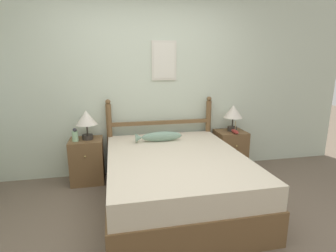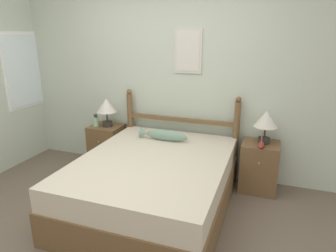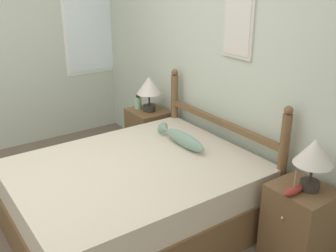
# 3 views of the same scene
# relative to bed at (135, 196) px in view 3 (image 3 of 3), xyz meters

# --- Properties ---
(ground_plane) EXTENTS (16.00, 16.00, 0.00)m
(ground_plane) POSITION_rel_bed_xyz_m (-0.21, -0.68, -0.29)
(ground_plane) COLOR brown
(wall_back) EXTENTS (6.40, 0.08, 2.55)m
(wall_back) POSITION_rel_bed_xyz_m (-0.21, 1.05, 0.99)
(wall_back) COLOR beige
(wall_back) RESTS_ON ground_plane
(bed) EXTENTS (1.54, 1.95, 0.59)m
(bed) POSITION_rel_bed_xyz_m (0.00, 0.00, 0.00)
(bed) COLOR brown
(bed) RESTS_ON ground_plane
(headboard) EXTENTS (1.54, 0.08, 1.12)m
(headboard) POSITION_rel_bed_xyz_m (-0.00, 0.94, 0.31)
(headboard) COLOR brown
(headboard) RESTS_ON ground_plane
(nightstand_left) EXTENTS (0.43, 0.41, 0.60)m
(nightstand_left) POSITION_rel_bed_xyz_m (-1.05, 0.80, 0.01)
(nightstand_left) COLOR brown
(nightstand_left) RESTS_ON ground_plane
(nightstand_right) EXTENTS (0.43, 0.41, 0.60)m
(nightstand_right) POSITION_rel_bed_xyz_m (1.05, 0.80, 0.01)
(nightstand_right) COLOR brown
(nightstand_right) RESTS_ON ground_plane
(table_lamp_left) EXTENTS (0.28, 0.28, 0.39)m
(table_lamp_left) POSITION_rel_bed_xyz_m (-1.02, 0.80, 0.59)
(table_lamp_left) COLOR #2D2823
(table_lamp_left) RESTS_ON nightstand_left
(table_lamp_right) EXTENTS (0.28, 0.28, 0.39)m
(table_lamp_right) POSITION_rel_bed_xyz_m (1.07, 0.82, 0.59)
(table_lamp_right) COLOR #2D2823
(table_lamp_right) RESTS_ON nightstand_right
(bottle) EXTENTS (0.08, 0.08, 0.18)m
(bottle) POSITION_rel_bed_xyz_m (-1.17, 0.74, 0.39)
(bottle) COLOR #99C699
(bottle) RESTS_ON nightstand_left
(model_boat) EXTENTS (0.06, 0.20, 0.18)m
(model_boat) POSITION_rel_bed_xyz_m (1.05, 0.67, 0.34)
(model_boat) COLOR maroon
(model_boat) RESTS_ON nightstand_right
(fish_pillow) EXTENTS (0.62, 0.12, 0.13)m
(fish_pillow) POSITION_rel_bed_xyz_m (-0.10, 0.55, 0.36)
(fish_pillow) COLOR gray
(fish_pillow) RESTS_ON bed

